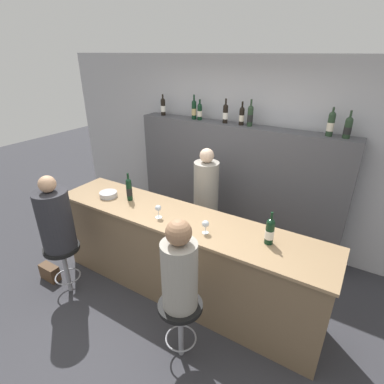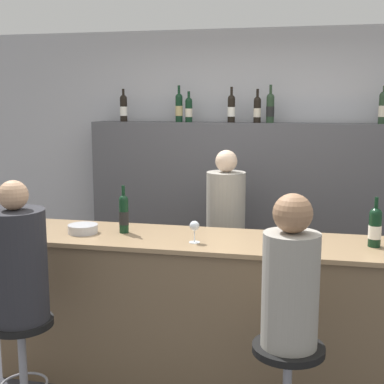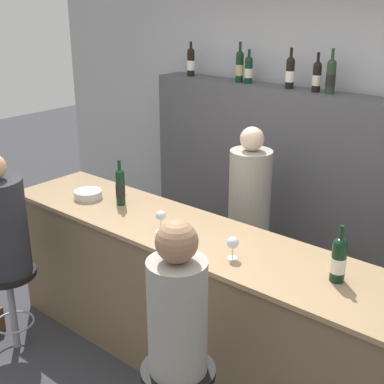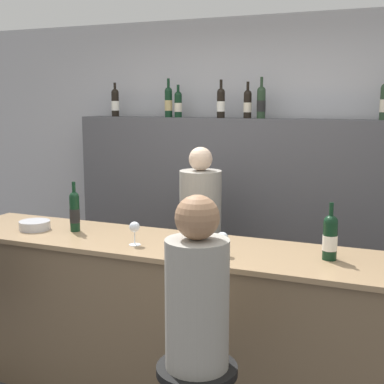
{
  "view_description": "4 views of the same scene",
  "coord_description": "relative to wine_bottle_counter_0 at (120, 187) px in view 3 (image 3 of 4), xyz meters",
  "views": [
    {
      "loc": [
        1.54,
        -1.98,
        2.62
      ],
      "look_at": [
        0.18,
        0.23,
        1.4
      ],
      "focal_mm": 28.0,
      "sensor_mm": 36.0,
      "label": 1
    },
    {
      "loc": [
        0.51,
        -3.15,
        1.95
      ],
      "look_at": [
        -0.24,
        0.26,
        1.35
      ],
      "focal_mm": 50.0,
      "sensor_mm": 36.0,
      "label": 2
    },
    {
      "loc": [
        1.96,
        -2.08,
        2.48
      ],
      "look_at": [
        -0.06,
        0.32,
        1.29
      ],
      "focal_mm": 50.0,
      "sensor_mm": 36.0,
      "label": 3
    },
    {
      "loc": [
        1.34,
        -2.6,
        1.9
      ],
      "look_at": [
        0.14,
        0.25,
        1.36
      ],
      "focal_mm": 50.0,
      "sensor_mm": 36.0,
      "label": 4
    }
  ],
  "objects": [
    {
      "name": "wine_bottle_backbar_5",
      "position": [
        0.91,
        1.34,
        0.72
      ],
      "size": [
        0.07,
        0.07,
        0.33
      ],
      "color": "#233823",
      "rests_on": "back_bar_cabinet"
    },
    {
      "name": "wine_bottle_backbar_0",
      "position": [
        -0.46,
        1.34,
        0.72
      ],
      "size": [
        0.07,
        0.07,
        0.3
      ],
      "color": "black",
      "rests_on": "back_bar_cabinet"
    },
    {
      "name": "wine_bottle_backbar_1",
      "position": [
        0.07,
        1.34,
        0.72
      ],
      "size": [
        0.07,
        0.07,
        0.33
      ],
      "color": "black",
      "rests_on": "back_bar_cabinet"
    },
    {
      "name": "wine_bottle_backbar_4",
      "position": [
        0.79,
        1.34,
        0.71
      ],
      "size": [
        0.07,
        0.07,
        0.3
      ],
      "color": "black",
      "rests_on": "back_bar_cabinet"
    },
    {
      "name": "guest_seated_left",
      "position": [
        -0.41,
        -0.73,
        -0.16
      ],
      "size": [
        0.36,
        0.36,
        0.86
      ],
      "color": "#28282D",
      "rests_on": "bar_stool_left"
    },
    {
      "name": "bar_counter",
      "position": [
        0.76,
        -0.03,
        -0.65
      ],
      "size": [
        3.18,
        0.66,
        1.02
      ],
      "color": "brown",
      "rests_on": "ground_plane"
    },
    {
      "name": "wall_back",
      "position": [
        0.76,
        1.56,
        0.14
      ],
      "size": [
        6.4,
        0.05,
        2.6
      ],
      "color": "#B2B2B7",
      "rests_on": "ground_plane"
    },
    {
      "name": "back_bar_cabinet",
      "position": [
        0.76,
        1.34,
        -0.29
      ],
      "size": [
        2.98,
        0.28,
        1.75
      ],
      "color": "#4C4C51",
      "rests_on": "ground_plane"
    },
    {
      "name": "wine_bottle_backbar_3",
      "position": [
        0.56,
        1.34,
        0.72
      ],
      "size": [
        0.07,
        0.07,
        0.32
      ],
      "color": "black",
      "rests_on": "back_bar_cabinet"
    },
    {
      "name": "metal_bowl",
      "position": [
        -0.28,
        -0.07,
        -0.11
      ],
      "size": [
        0.21,
        0.21,
        0.06
      ],
      "color": "#B7B7BC",
      "rests_on": "bar_counter"
    },
    {
      "name": "wine_bottle_counter_1",
      "position": [
        1.69,
        -0.0,
        -0.01
      ],
      "size": [
        0.08,
        0.08,
        0.32
      ],
      "color": "black",
      "rests_on": "bar_counter"
    },
    {
      "name": "bartender",
      "position": [
        0.61,
        0.76,
        -0.44
      ],
      "size": [
        0.32,
        0.32,
        1.55
      ],
      "color": "gray",
      "rests_on": "ground_plane"
    },
    {
      "name": "bar_stool_left",
      "position": [
        -0.41,
        -0.73,
        -0.66
      ],
      "size": [
        0.4,
        0.4,
        0.63
      ],
      "color": "gray",
      "rests_on": "ground_plane"
    },
    {
      "name": "wine_bottle_backbar_2",
      "position": [
        0.17,
        1.34,
        0.7
      ],
      "size": [
        0.07,
        0.07,
        0.28
      ],
      "color": "black",
      "rests_on": "back_bar_cabinet"
    },
    {
      "name": "guest_seated_right",
      "position": [
        1.19,
        -0.73,
        -0.16
      ],
      "size": [
        0.31,
        0.31,
        0.84
      ],
      "color": "gray",
      "rests_on": "bar_stool_right"
    },
    {
      "name": "wine_glass_0",
      "position": [
        0.54,
        -0.16,
        -0.03
      ],
      "size": [
        0.07,
        0.07,
        0.15
      ],
      "color": "silver",
      "rests_on": "bar_counter"
    },
    {
      "name": "wine_glass_1",
      "position": [
        1.11,
        -0.16,
        -0.04
      ],
      "size": [
        0.07,
        0.07,
        0.14
      ],
      "color": "silver",
      "rests_on": "bar_counter"
    },
    {
      "name": "wine_bottle_counter_0",
      "position": [
        0.0,
        0.0,
        0.0
      ],
      "size": [
        0.07,
        0.07,
        0.34
      ],
      "color": "black",
      "rests_on": "bar_counter"
    }
  ]
}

